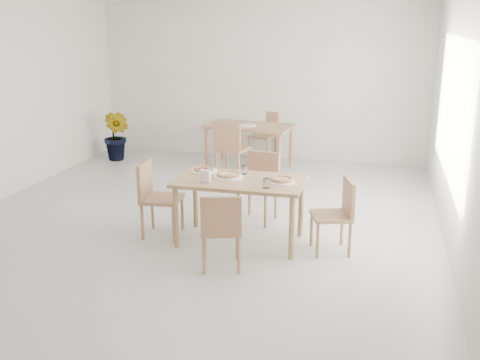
% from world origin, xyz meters
% --- Properties ---
extents(room, '(7.28, 7.00, 7.00)m').
position_xyz_m(room, '(2.98, 0.30, 1.50)').
color(room, '#BABAB5').
rests_on(room, ground).
extents(main_table, '(1.45, 0.83, 0.75)m').
position_xyz_m(main_table, '(0.71, -0.66, 0.66)').
color(main_table, tan).
rests_on(main_table, ground).
extents(chair_south, '(0.51, 0.51, 0.82)m').
position_xyz_m(chair_south, '(0.71, -1.44, 0.48)').
color(chair_south, '#AA7955').
rests_on(chair_south, ground).
extents(chair_north, '(0.49, 0.49, 0.87)m').
position_xyz_m(chair_north, '(0.76, 0.15, 0.50)').
color(chair_north, '#AA7955').
rests_on(chair_north, ground).
extents(chair_west, '(0.48, 0.48, 0.89)m').
position_xyz_m(chair_west, '(-0.32, -0.69, 0.52)').
color(chair_west, '#AA7955').
rests_on(chair_west, ground).
extents(chair_east, '(0.52, 0.52, 0.83)m').
position_xyz_m(chair_east, '(1.81, -0.66, 0.48)').
color(chair_east, '#AA7955').
rests_on(chair_east, ground).
extents(plate_margherita, '(0.30, 0.30, 0.02)m').
position_xyz_m(plate_margherita, '(1.18, -0.64, 0.76)').
color(plate_margherita, white).
rests_on(plate_margherita, main_table).
extents(plate_mushroom, '(0.34, 0.34, 0.02)m').
position_xyz_m(plate_mushroom, '(0.55, -0.60, 0.76)').
color(plate_mushroom, white).
rests_on(plate_mushroom, main_table).
extents(plate_pepperoni, '(0.32, 0.32, 0.02)m').
position_xyz_m(plate_pepperoni, '(0.20, -0.43, 0.76)').
color(plate_pepperoni, white).
rests_on(plate_pepperoni, main_table).
extents(pizza_margherita, '(0.31, 0.31, 0.03)m').
position_xyz_m(pizza_margherita, '(1.18, -0.64, 0.78)').
color(pizza_margherita, tan).
rests_on(pizza_margherita, plate_margherita).
extents(pizza_mushroom, '(0.30, 0.30, 0.03)m').
position_xyz_m(pizza_mushroom, '(0.55, -0.60, 0.78)').
color(pizza_mushroom, tan).
rests_on(pizza_mushroom, plate_mushroom).
extents(pizza_pepperoni, '(0.27, 0.27, 0.03)m').
position_xyz_m(pizza_pepperoni, '(0.20, -0.43, 0.78)').
color(pizza_pepperoni, tan).
rests_on(pizza_pepperoni, plate_pepperoni).
extents(tumbler_a, '(0.08, 0.08, 0.10)m').
position_xyz_m(tumbler_a, '(0.69, -0.42, 0.80)').
color(tumbler_a, white).
rests_on(tumbler_a, main_table).
extents(tumbler_b, '(0.08, 0.08, 0.10)m').
position_xyz_m(tumbler_b, '(1.06, -0.90, 0.80)').
color(tumbler_b, white).
rests_on(tumbler_b, main_table).
extents(napkin_holder, '(0.13, 0.07, 0.14)m').
position_xyz_m(napkin_holder, '(0.36, -0.86, 0.82)').
color(napkin_holder, silver).
rests_on(napkin_holder, main_table).
extents(fork_a, '(0.03, 0.17, 0.01)m').
position_xyz_m(fork_a, '(0.16, -0.88, 0.75)').
color(fork_a, silver).
rests_on(fork_a, main_table).
extents(fork_b, '(0.02, 0.17, 0.01)m').
position_xyz_m(fork_b, '(0.81, -0.37, 0.75)').
color(fork_b, silver).
rests_on(fork_b, main_table).
extents(second_table, '(1.52, 0.98, 0.75)m').
position_xyz_m(second_table, '(0.02, 2.63, 0.66)').
color(second_table, '#AA7955').
rests_on(second_table, ground).
extents(chair_back_s, '(0.53, 0.53, 0.93)m').
position_xyz_m(chair_back_s, '(-0.12, 1.92, 0.54)').
color(chair_back_s, '#AA7955').
rests_on(chair_back_s, ground).
extents(chair_back_n, '(0.52, 0.52, 0.86)m').
position_xyz_m(chair_back_n, '(0.13, 3.40, 0.50)').
color(chair_back_n, '#AA7955').
rests_on(chair_back_n, ground).
extents(plate_empty, '(0.29, 0.29, 0.02)m').
position_xyz_m(plate_empty, '(0.00, 2.58, 0.76)').
color(plate_empty, white).
rests_on(plate_empty, second_table).
extents(potted_plant, '(0.61, 0.55, 0.91)m').
position_xyz_m(potted_plant, '(-2.42, 2.55, 0.46)').
color(potted_plant, '#1C5A1B').
rests_on(potted_plant, ground).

